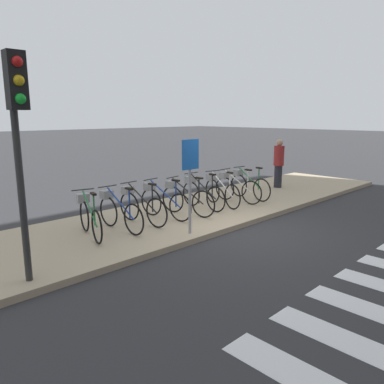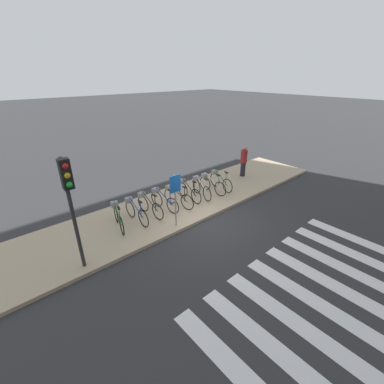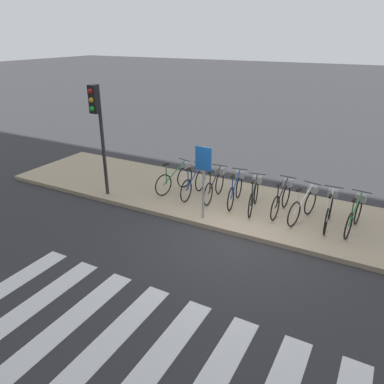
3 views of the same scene
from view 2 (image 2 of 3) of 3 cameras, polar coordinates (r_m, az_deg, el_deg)
ground_plane at (r=9.74m, az=2.28°, el=-6.65°), size 120.00×120.00×0.00m
sidewalk at (r=10.78m, az=-3.59°, el=-2.98°), size 16.16×3.22×0.12m
parked_bicycle_0 at (r=9.40m, az=-16.17°, el=-5.13°), size 0.55×1.54×0.97m
parked_bicycle_1 at (r=9.60m, az=-12.55°, el=-4.00°), size 0.46×1.58×0.97m
parked_bicycle_2 at (r=9.93m, az=-9.62°, el=-2.70°), size 0.46×1.57×0.97m
parked_bicycle_3 at (r=10.24m, az=-6.52°, el=-1.62°), size 0.46×1.57×0.97m
parked_bicycle_4 at (r=10.44m, az=-3.42°, el=-0.93°), size 0.48×1.56×0.97m
parked_bicycle_5 at (r=10.97m, az=-0.93°, el=0.45°), size 0.46×1.58×0.97m
parked_bicycle_6 at (r=11.26m, az=1.92°, el=1.11°), size 0.52×1.54×0.97m
parked_bicycle_7 at (r=11.65m, az=4.22°, el=1.90°), size 0.46×1.58×0.97m
parked_bicycle_8 at (r=12.06m, az=6.18°, el=2.65°), size 0.46×1.57×0.97m
pedestrian at (r=13.67m, az=11.39°, el=6.88°), size 0.34×0.34×1.62m
traffic_light at (r=6.93m, az=-25.59°, el=-0.26°), size 0.24×0.40×3.22m
sign_post at (r=8.68m, az=-3.73°, el=-0.05°), size 0.44×0.07×1.94m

